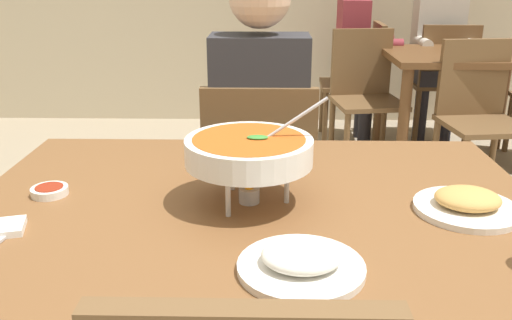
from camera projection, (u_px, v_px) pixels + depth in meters
name	position (u px, v px, depth m)	size (l,w,h in m)	color
dining_table_main	(255.00, 237.00, 1.36)	(1.38, 0.97, 0.77)	brown
chair_diner_main	(259.00, 180.00, 2.13)	(0.44, 0.44, 0.90)	brown
diner_main	(260.00, 120.00, 2.08)	(0.40, 0.45, 1.31)	#2D2D38
curry_bowl	(249.00, 151.00, 1.27)	(0.33, 0.30, 0.26)	silver
rice_plate	(301.00, 261.00, 1.01)	(0.24, 0.24, 0.06)	white
appetizer_plate	(467.00, 204.00, 1.25)	(0.24, 0.24, 0.06)	white
sauce_dish	(50.00, 191.00, 1.35)	(0.09, 0.09, 0.02)	white
dining_table_far	(462.00, 74.00, 3.59)	(1.00, 0.80, 0.77)	brown
chair_bg_left	(362.00, 75.00, 4.16)	(0.45, 0.45, 0.90)	brown
chair_bg_right	(443.00, 76.00, 4.12)	(0.45, 0.45, 0.90)	brown
chair_bg_corner	(478.00, 109.00, 3.19)	(0.49, 0.49, 0.90)	brown
chair_bg_window	(365.00, 89.00, 3.70)	(0.50, 0.50, 0.90)	brown
patron_bg_left	(357.00, 45.00, 4.05)	(0.45, 0.40, 1.31)	#2D2D38
patron_bg_right	(438.00, 43.00, 4.11)	(0.40, 0.45, 1.31)	#2D2D38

